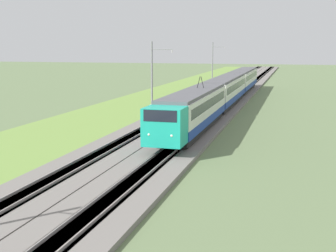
% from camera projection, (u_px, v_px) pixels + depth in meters
% --- Properties ---
extents(ballast_main, '(240.00, 4.40, 0.30)m').
position_uv_depth(ballast_main, '(183.00, 109.00, 56.96)').
color(ballast_main, slate).
rests_on(ballast_main, ground).
extents(ballast_adjacent, '(240.00, 4.40, 0.30)m').
position_uv_depth(ballast_adjacent, '(220.00, 111.00, 55.79)').
color(ballast_adjacent, slate).
rests_on(ballast_adjacent, ground).
extents(track_main, '(240.00, 1.57, 0.45)m').
position_uv_depth(track_main, '(183.00, 109.00, 56.96)').
color(track_main, '#4C4238').
rests_on(track_main, ground).
extents(track_adjacent, '(240.00, 1.57, 0.45)m').
position_uv_depth(track_adjacent, '(220.00, 111.00, 55.79)').
color(track_adjacent, '#4C4238').
rests_on(track_adjacent, ground).
extents(grass_verge, '(240.00, 11.44, 0.12)m').
position_uv_depth(grass_verge, '(131.00, 108.00, 58.75)').
color(grass_verge, olive).
rests_on(grass_verge, ground).
extents(passenger_train, '(59.72, 2.92, 4.97)m').
position_uv_depth(passenger_train, '(226.00, 89.00, 59.83)').
color(passenger_train, '#19A88E').
rests_on(passenger_train, ground).
extents(catenary_mast_mid, '(0.22, 2.56, 8.29)m').
position_uv_depth(catenary_mast_mid, '(152.00, 77.00, 53.56)').
color(catenary_mast_mid, slate).
rests_on(catenary_mast_mid, ground).
extents(catenary_mast_far, '(0.22, 2.56, 8.50)m').
position_uv_depth(catenary_mast_far, '(213.00, 63.00, 91.46)').
color(catenary_mast_far, slate).
rests_on(catenary_mast_far, ground).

